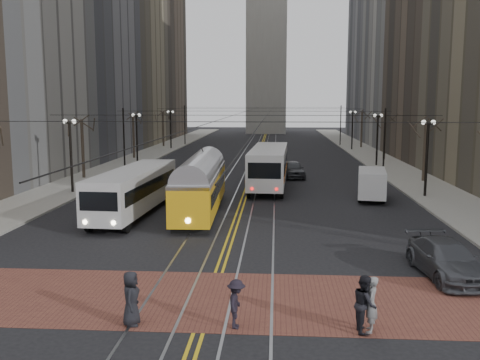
# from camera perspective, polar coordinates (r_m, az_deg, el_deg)

# --- Properties ---
(ground) EXTENTS (260.00, 260.00, 0.00)m
(ground) POSITION_cam_1_polar(r_m,az_deg,el_deg) (24.03, -2.04, -9.15)
(ground) COLOR black
(ground) RESTS_ON ground
(sidewalk_left) EXTENTS (5.00, 140.00, 0.15)m
(sidewalk_left) POSITION_cam_1_polar(r_m,az_deg,el_deg) (70.36, -10.46, 2.39)
(sidewalk_left) COLOR gray
(sidewalk_left) RESTS_ON ground
(sidewalk_right) EXTENTS (5.00, 140.00, 0.15)m
(sidewalk_right) POSITION_cam_1_polar(r_m,az_deg,el_deg) (69.33, 14.35, 2.18)
(sidewalk_right) COLOR gray
(sidewalk_right) RESTS_ON ground
(crosswalk_band) EXTENTS (25.00, 6.00, 0.01)m
(crosswalk_band) POSITION_cam_1_polar(r_m,az_deg,el_deg) (20.28, -3.23, -12.52)
(crosswalk_band) COLOR brown
(crosswalk_band) RESTS_ON ground
(streetcar_rails) EXTENTS (4.80, 130.00, 0.02)m
(streetcar_rails) POSITION_cam_1_polar(r_m,az_deg,el_deg) (68.22, 1.85, 2.28)
(streetcar_rails) COLOR gray
(streetcar_rails) RESTS_ON ground
(centre_lines) EXTENTS (0.42, 130.00, 0.01)m
(centre_lines) POSITION_cam_1_polar(r_m,az_deg,el_deg) (68.22, 1.85, 2.28)
(centre_lines) COLOR gold
(centre_lines) RESTS_ON ground
(building_left_mid) EXTENTS (16.00, 20.00, 34.00)m
(building_left_mid) POSITION_cam_1_polar(r_m,az_deg,el_deg) (74.88, -18.72, 15.43)
(building_left_mid) COLOR slate
(building_left_mid) RESTS_ON ground
(building_left_far) EXTENTS (16.00, 20.00, 40.00)m
(building_left_far) POSITION_cam_1_polar(r_m,az_deg,el_deg) (113.04, -10.78, 14.71)
(building_left_far) COLOR brown
(building_left_far) RESTS_ON ground
(building_right_mid) EXTENTS (16.00, 20.00, 34.00)m
(building_right_mid) POSITION_cam_1_polar(r_m,az_deg,el_deg) (73.23, 23.11, 15.38)
(building_right_mid) COLOR brown
(building_right_mid) RESTS_ON ground
(building_right_far) EXTENTS (16.00, 20.00, 40.00)m
(building_right_far) POSITION_cam_1_polar(r_m,az_deg,el_deg) (111.95, 16.31, 14.59)
(building_right_far) COLOR slate
(building_right_far) RESTS_ON ground
(lamp_posts) EXTENTS (27.60, 57.20, 5.60)m
(lamp_posts) POSITION_cam_1_polar(r_m,az_deg,el_deg) (51.79, 1.22, 3.45)
(lamp_posts) COLOR black
(lamp_posts) RESTS_ON ground
(street_trees) EXTENTS (31.68, 53.28, 5.60)m
(street_trees) POSITION_cam_1_polar(r_m,az_deg,el_deg) (58.26, 1.52, 4.00)
(street_trees) COLOR #382D23
(street_trees) RESTS_ON ground
(trolley_wires) EXTENTS (25.96, 120.00, 6.60)m
(trolley_wires) POSITION_cam_1_polar(r_m,az_deg,el_deg) (57.78, 1.51, 4.93)
(trolley_wires) COLOR black
(trolley_wires) RESTS_ON ground
(transit_bus) EXTENTS (3.14, 11.98, 2.97)m
(transit_bus) POSITION_cam_1_polar(r_m,az_deg,el_deg) (34.90, -11.22, -1.28)
(transit_bus) COLOR silver
(transit_bus) RESTS_ON ground
(streetcar) EXTENTS (2.76, 12.73, 2.99)m
(streetcar) POSITION_cam_1_polar(r_m,az_deg,el_deg) (34.96, -4.22, -1.11)
(streetcar) COLOR gold
(streetcar) RESTS_ON ground
(rear_bus) EXTENTS (3.30, 13.01, 3.37)m
(rear_bus) POSITION_cam_1_polar(r_m,az_deg,el_deg) (45.33, 3.11, 1.32)
(rear_bus) COLOR silver
(rear_bus) RESTS_ON ground
(cargo_van) EXTENTS (2.69, 5.28, 2.23)m
(cargo_van) POSITION_cam_1_polar(r_m,az_deg,el_deg) (40.71, 13.87, -0.52)
(cargo_van) COLOR silver
(cargo_van) RESTS_ON ground
(sedan_grey) EXTENTS (2.54, 4.99, 1.63)m
(sedan_grey) POSITION_cam_1_polar(r_m,az_deg,el_deg) (51.45, 5.64, 1.16)
(sedan_grey) COLOR #3D4045
(sedan_grey) RESTS_ON ground
(sedan_parked) EXTENTS (2.62, 5.33, 1.49)m
(sedan_parked) POSITION_cam_1_polar(r_m,az_deg,el_deg) (24.01, 21.14, -7.88)
(sedan_parked) COLOR #44464C
(sedan_parked) RESTS_ON ground
(pedestrian_a) EXTENTS (0.62, 0.91, 1.80)m
(pedestrian_a) POSITION_cam_1_polar(r_m,az_deg,el_deg) (18.09, -11.54, -12.25)
(pedestrian_a) COLOR black
(pedestrian_a) RESTS_ON crosswalk_band
(pedestrian_b) EXTENTS (0.54, 0.72, 1.80)m
(pedestrian_b) POSITION_cam_1_polar(r_m,az_deg,el_deg) (17.74, 13.79, -12.75)
(pedestrian_b) COLOR gray
(pedestrian_b) RESTS_ON crosswalk_band
(pedestrian_c) EXTENTS (0.73, 0.92, 1.84)m
(pedestrian_c) POSITION_cam_1_polar(r_m,az_deg,el_deg) (17.70, 13.16, -12.71)
(pedestrian_c) COLOR black
(pedestrian_c) RESTS_ON crosswalk_band
(pedestrian_d) EXTENTS (0.62, 1.05, 1.60)m
(pedestrian_d) POSITION_cam_1_polar(r_m,az_deg,el_deg) (17.56, -0.40, -13.07)
(pedestrian_d) COLOR black
(pedestrian_d) RESTS_ON crosswalk_band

